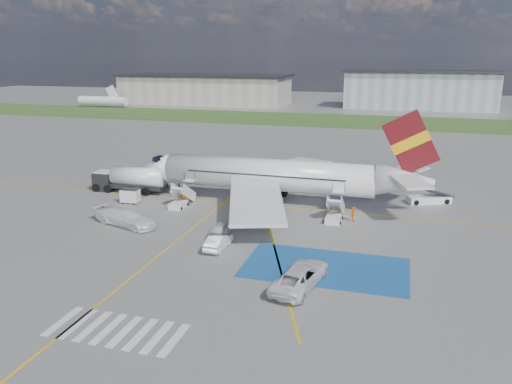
% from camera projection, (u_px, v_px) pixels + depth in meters
% --- Properties ---
extents(ground, '(400.00, 400.00, 0.00)m').
position_uv_depth(ground, '(231.00, 240.00, 49.32)').
color(ground, '#60605E').
rests_on(ground, ground).
extents(grass_strip, '(400.00, 30.00, 0.01)m').
position_uv_depth(grass_strip, '(344.00, 121.00, 137.16)').
color(grass_strip, '#2D4C1E').
rests_on(grass_strip, ground).
extents(taxiway_line_main, '(120.00, 0.20, 0.01)m').
position_uv_depth(taxiway_line_main, '(263.00, 206.00, 60.41)').
color(taxiway_line_main, gold).
rests_on(taxiway_line_main, ground).
extents(taxiway_line_cross, '(0.20, 60.00, 0.01)m').
position_uv_depth(taxiway_line_cross, '(135.00, 275.00, 41.43)').
color(taxiway_line_cross, gold).
rests_on(taxiway_line_cross, ground).
extents(taxiway_line_diag, '(20.71, 56.45, 0.01)m').
position_uv_depth(taxiway_line_diag, '(263.00, 206.00, 60.41)').
color(taxiway_line_diag, gold).
rests_on(taxiway_line_diag, ground).
extents(staging_box, '(14.00, 8.00, 0.01)m').
position_uv_depth(staging_box, '(325.00, 267.00, 42.91)').
color(staging_box, '#174B8A').
rests_on(staging_box, ground).
extents(crosswalk, '(9.00, 4.00, 0.01)m').
position_uv_depth(crosswalk, '(117.00, 330.00, 33.16)').
color(crosswalk, silver).
rests_on(crosswalk, ground).
extents(terminal_west, '(60.00, 22.00, 10.00)m').
position_uv_depth(terminal_west, '(205.00, 90.00, 183.10)').
color(terminal_west, gray).
rests_on(terminal_west, ground).
extents(terminal_centre, '(48.00, 18.00, 12.00)m').
position_uv_depth(terminal_centre, '(419.00, 90.00, 167.12)').
color(terminal_centre, gray).
rests_on(terminal_centre, ground).
extents(airliner, '(36.81, 32.95, 11.92)m').
position_uv_depth(airliner, '(280.00, 176.00, 60.95)').
color(airliner, silver).
rests_on(airliner, ground).
extents(airstairs_fwd, '(1.90, 5.20, 3.60)m').
position_uv_depth(airstairs_fwd, '(180.00, 202.00, 59.78)').
color(airstairs_fwd, silver).
rests_on(airstairs_fwd, ground).
extents(airstairs_aft, '(1.90, 5.20, 3.60)m').
position_uv_depth(airstairs_aft, '(334.00, 215.00, 54.76)').
color(airstairs_aft, silver).
rests_on(airstairs_aft, ground).
extents(fuel_tanker, '(9.98, 3.01, 3.38)m').
position_uv_depth(fuel_tanker, '(130.00, 181.00, 66.14)').
color(fuel_tanker, black).
rests_on(fuel_tanker, ground).
extents(gpu_cart, '(2.26, 1.55, 1.81)m').
position_uv_depth(gpu_cart, '(130.00, 196.00, 61.33)').
color(gpu_cart, silver).
rests_on(gpu_cart, ground).
extents(belt_loader, '(5.73, 3.67, 1.67)m').
position_uv_depth(belt_loader, '(429.00, 200.00, 61.46)').
color(belt_loader, silver).
rests_on(belt_loader, ground).
extents(car_silver_a, '(2.11, 4.45, 1.47)m').
position_uv_depth(car_silver_a, '(220.00, 229.00, 50.24)').
color(car_silver_a, silver).
rests_on(car_silver_a, ground).
extents(car_silver_b, '(1.59, 4.26, 1.39)m').
position_uv_depth(car_silver_b, '(218.00, 241.00, 46.95)').
color(car_silver_b, silver).
rests_on(car_silver_b, ground).
extents(van_white_a, '(3.66, 6.25, 2.21)m').
position_uv_depth(van_white_a, '(301.00, 272.00, 39.33)').
color(van_white_a, silver).
rests_on(van_white_a, ground).
extents(van_white_b, '(6.42, 4.10, 2.34)m').
position_uv_depth(van_white_b, '(125.00, 215.00, 53.26)').
color(van_white_b, white).
rests_on(van_white_b, ground).
extents(crew_fwd, '(0.75, 0.61, 1.76)m').
position_uv_depth(crew_fwd, '(184.00, 197.00, 61.01)').
color(crew_fwd, orange).
rests_on(crew_fwd, ground).
extents(crew_nose, '(1.09, 1.09, 1.79)m').
position_uv_depth(crew_nose, '(141.00, 184.00, 66.87)').
color(crew_nose, orange).
rests_on(crew_nose, ground).
extents(crew_aft, '(0.48, 1.00, 1.66)m').
position_uv_depth(crew_aft, '(353.00, 214.00, 54.55)').
color(crew_aft, orange).
rests_on(crew_aft, ground).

